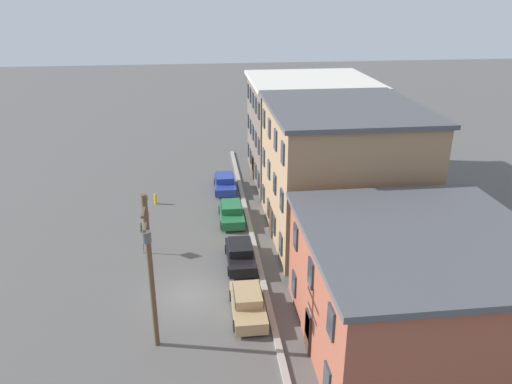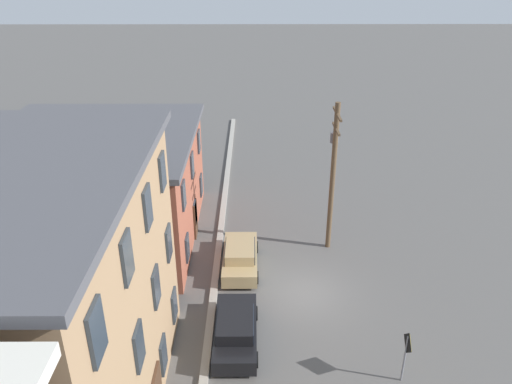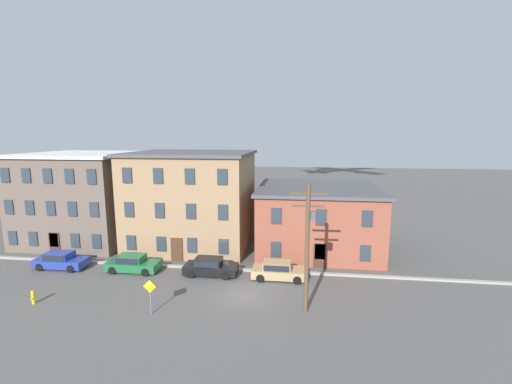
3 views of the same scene
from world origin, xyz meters
TOP-DOWN VIEW (x-y plane):
  - ground_plane at (0.00, 0.00)m, footprint 200.00×200.00m
  - kerb_strip at (0.00, 4.50)m, footprint 56.00×0.36m
  - apartment_far at (5.62, 11.45)m, footprint 11.99×11.41m
  - car_black at (-3.49, 3.29)m, footprint 4.40×1.92m
  - car_tan at (2.21, 3.22)m, footprint 4.40×1.92m
  - caution_sign at (-5.65, -3.36)m, footprint 0.99×0.08m
  - utility_pole at (4.37, -1.77)m, footprint 2.40×0.44m

SIDE VIEW (x-z plane):
  - ground_plane at x=0.00m, z-range 0.00..0.00m
  - kerb_strip at x=0.00m, z-range 0.00..0.16m
  - car_black at x=-3.49m, z-range 0.03..1.46m
  - car_tan at x=2.21m, z-range 0.03..1.46m
  - caution_sign at x=-5.65m, z-range 0.40..2.81m
  - apartment_far at x=5.62m, z-range 0.01..6.39m
  - utility_pole at x=4.37m, z-range 0.54..9.05m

